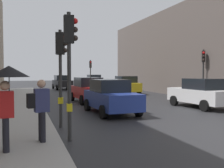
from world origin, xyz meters
TOP-DOWN VIEW (x-y plane):
  - ground_plane at (0.00, 0.00)m, footprint 120.00×120.00m
  - sidewalk_kerb at (-7.69, 6.00)m, footprint 3.40×40.00m
  - traffic_light_mid_street at (5.68, 8.37)m, footprint 0.38×0.44m
  - traffic_light_near_right at (-5.67, 2.31)m, footprint 0.45×0.34m
  - traffic_light_near_left at (-5.67, 0.27)m, footprint 0.44×0.25m
  - traffic_light_far_median at (0.63, 22.94)m, footprint 0.25×0.43m
  - car_dark_suv at (-2.57, 24.77)m, footprint 2.24×4.31m
  - car_yellow_taxi at (2.34, 15.75)m, footprint 2.06×4.22m
  - car_silver_hatchback at (2.77, 29.70)m, footprint 2.14×4.27m
  - car_blue_van at (-2.78, 4.96)m, footprint 2.15×4.27m
  - car_red_sedan at (-2.66, 10.21)m, footprint 2.24×4.31m
  - car_white_compact at (3.05, 5.23)m, footprint 2.27×4.33m
  - pedestrian_with_umbrella at (-7.39, -0.77)m, footprint 1.00×1.00m
  - pedestrian_with_grey_backpack at (-6.58, -0.10)m, footprint 0.63×0.38m

SIDE VIEW (x-z plane):
  - ground_plane at x=0.00m, z-range 0.00..0.00m
  - sidewalk_kerb at x=-7.69m, z-range 0.00..0.16m
  - car_dark_suv at x=-2.57m, z-range 0.00..1.76m
  - car_yellow_taxi at x=2.34m, z-range 0.00..1.76m
  - car_silver_hatchback at x=2.77m, z-range 0.00..1.76m
  - car_blue_van at x=-2.78m, z-range 0.00..1.76m
  - car_red_sedan at x=-2.66m, z-range 0.00..1.76m
  - car_white_compact at x=3.05m, z-range 0.00..1.76m
  - pedestrian_with_grey_backpack at x=-6.58m, z-range 0.28..2.05m
  - pedestrian_with_umbrella at x=-7.39m, z-range 0.77..2.91m
  - traffic_light_far_median at x=0.63m, z-range 0.69..4.30m
  - traffic_light_near_right at x=-5.67m, z-range 0.71..4.46m
  - traffic_light_mid_street at x=5.68m, z-range 0.73..4.56m
  - traffic_light_near_left at x=-5.67m, z-range 0.75..4.71m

